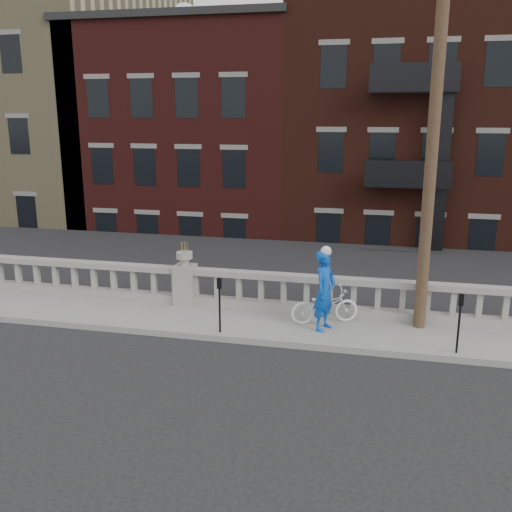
{
  "coord_description": "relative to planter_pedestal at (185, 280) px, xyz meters",
  "views": [
    {
      "loc": [
        5.2,
        -10.18,
        5.33
      ],
      "look_at": [
        2.16,
        3.2,
        1.82
      ],
      "focal_mm": 40.0,
      "sensor_mm": 36.0,
      "label": 1
    }
  ],
  "objects": [
    {
      "name": "parking_meter_c",
      "position": [
        1.51,
        -1.8,
        0.17
      ],
      "size": [
        0.1,
        0.09,
        1.36
      ],
      "color": "black",
      "rests_on": "sidewalk"
    },
    {
      "name": "ground",
      "position": [
        0.0,
        -3.95,
        -0.83
      ],
      "size": [
        120.0,
        120.0,
        0.0
      ],
      "primitive_type": "plane",
      "color": "black",
      "rests_on": "ground"
    },
    {
      "name": "bicycle",
      "position": [
        3.89,
        -0.6,
        -0.23
      ],
      "size": [
        1.81,
        1.2,
        0.9
      ],
      "primitive_type": "imported",
      "rotation": [
        0.0,
        0.0,
        1.96
      ],
      "color": "white",
      "rests_on": "sidewalk"
    },
    {
      "name": "utility_pole",
      "position": [
        6.2,
        -0.35,
        4.41
      ],
      "size": [
        1.6,
        0.28,
        10.0
      ],
      "color": "#422D1E",
      "rests_on": "sidewalk"
    },
    {
      "name": "parking_meter_d",
      "position": [
        6.93,
        -1.8,
        0.17
      ],
      "size": [
        0.1,
        0.09,
        1.36
      ],
      "color": "black",
      "rests_on": "sidewalk"
    },
    {
      "name": "lower_level",
      "position": [
        0.56,
        19.09,
        1.8
      ],
      "size": [
        80.0,
        44.0,
        20.8
      ],
      "color": "#605E59",
      "rests_on": "ground"
    },
    {
      "name": "sidewalk",
      "position": [
        0.0,
        -0.95,
        -0.76
      ],
      "size": [
        32.0,
        2.2,
        0.15
      ],
      "primitive_type": "cube",
      "color": "gray",
      "rests_on": "ground"
    },
    {
      "name": "balustrade",
      "position": [
        0.0,
        0.0,
        -0.19
      ],
      "size": [
        28.0,
        0.34,
        1.03
      ],
      "color": "gray",
      "rests_on": "sidewalk"
    },
    {
      "name": "planter_pedestal",
      "position": [
        0.0,
        0.0,
        0.0
      ],
      "size": [
        0.55,
        0.55,
        1.76
      ],
      "color": "gray",
      "rests_on": "sidewalk"
    },
    {
      "name": "cyclist",
      "position": [
        3.92,
        -1.05,
        0.31
      ],
      "size": [
        0.7,
        0.84,
        1.98
      ],
      "primitive_type": "imported",
      "rotation": [
        0.0,
        0.0,
        1.2
      ],
      "color": "#0C48B7",
      "rests_on": "sidewalk"
    }
  ]
}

